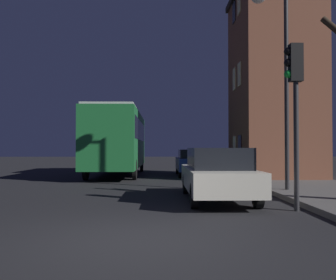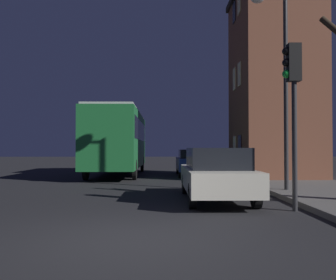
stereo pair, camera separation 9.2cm
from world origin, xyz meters
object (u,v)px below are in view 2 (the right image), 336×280
Objects in this scene: traffic_light at (293,90)px; car_near_lane at (216,173)px; bus at (118,137)px; streetlamp at (272,41)px; car_mid_lane at (193,162)px.

traffic_light is 0.83× the size of car_near_lane.
bus is 2.03× the size of car_near_lane.
traffic_light is (-0.47, -3.28, -2.14)m from streetlamp.
car_near_lane is at bearing -90.82° from car_mid_lane.
car_mid_lane is at bearing 89.18° from car_near_lane.
traffic_light is 13.21m from bus.
car_near_lane is at bearing -68.47° from bus.
streetlamp is 10.96m from bus.
bus is at bearing 114.92° from traffic_light.
bus is at bearing 173.17° from car_mid_lane.
traffic_light is at bearing -82.85° from car_mid_lane.
traffic_light is 0.41× the size of bus.
streetlamp reaches higher than car_near_lane.
streetlamp is 3.95m from traffic_light.
bus is 2.11× the size of car_mid_lane.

